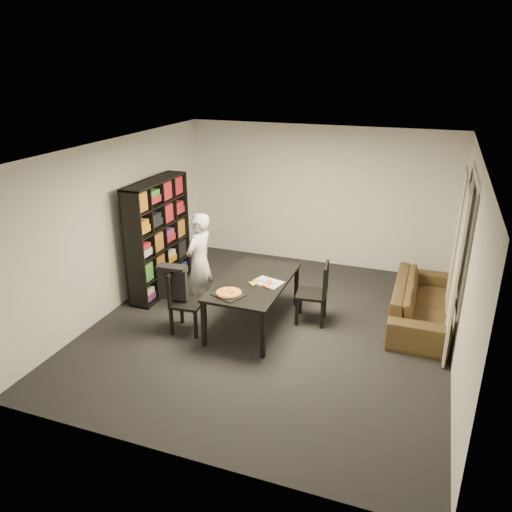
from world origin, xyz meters
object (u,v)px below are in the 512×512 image
(chair_right, at_px, (318,289))
(pepperoni_pizza, at_px, (229,293))
(sofa, at_px, (422,303))
(bookshelf, at_px, (159,237))
(baking_tray, at_px, (228,295))
(chair_left, at_px, (182,297))
(dining_table, at_px, (254,284))
(person, at_px, (199,261))

(chair_right, relative_size, pepperoni_pizza, 2.68)
(pepperoni_pizza, xyz_separation_m, sofa, (2.47, 1.48, -0.43))
(chair_right, bearing_deg, bookshelf, -100.58)
(baking_tray, relative_size, pepperoni_pizza, 1.14)
(pepperoni_pizza, bearing_deg, chair_left, 177.14)
(pepperoni_pizza, bearing_deg, dining_table, 74.03)
(chair_left, height_order, pepperoni_pizza, chair_left)
(chair_right, relative_size, baking_tray, 2.34)
(bookshelf, height_order, baking_tray, bookshelf)
(chair_right, relative_size, sofa, 0.45)
(person, xyz_separation_m, sofa, (3.31, 0.67, -0.46))
(person, bearing_deg, baking_tray, 53.63)
(dining_table, xyz_separation_m, chair_right, (0.86, 0.39, -0.11))
(chair_left, distance_m, pepperoni_pizza, 0.78)
(dining_table, xyz_separation_m, person, (-0.99, 0.27, 0.12))
(person, xyz_separation_m, pepperoni_pizza, (0.84, -0.81, -0.03))
(baking_tray, bearing_deg, sofa, 31.27)
(chair_left, bearing_deg, chair_right, -67.74)
(person, bearing_deg, pepperoni_pizza, 54.35)
(chair_left, height_order, chair_right, chair_right)
(dining_table, height_order, baking_tray, baking_tray)
(bookshelf, distance_m, sofa, 4.27)
(person, distance_m, baking_tray, 1.18)
(person, relative_size, pepperoni_pizza, 4.39)
(baking_tray, bearing_deg, person, 135.09)
(chair_left, xyz_separation_m, baking_tray, (0.75, -0.06, 0.19))
(dining_table, relative_size, person, 1.10)
(bookshelf, distance_m, chair_left, 1.53)
(chair_left, bearing_deg, pepperoni_pizza, -97.62)
(baking_tray, bearing_deg, pepperoni_pizza, 83.48)
(bookshelf, xyz_separation_m, pepperoni_pizza, (1.73, -1.14, -0.22))
(bookshelf, height_order, dining_table, bookshelf)
(baking_tray, bearing_deg, bookshelf, 146.26)
(baking_tray, distance_m, pepperoni_pizza, 0.03)
(chair_left, relative_size, baking_tray, 2.30)
(bookshelf, distance_m, baking_tray, 2.09)
(dining_table, bearing_deg, baking_tray, -105.67)
(bookshelf, distance_m, chair_right, 2.79)
(baking_tray, bearing_deg, dining_table, 74.33)
(baking_tray, relative_size, sofa, 0.19)
(dining_table, xyz_separation_m, chair_left, (-0.91, -0.51, -0.12))
(chair_right, distance_m, person, 1.87)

